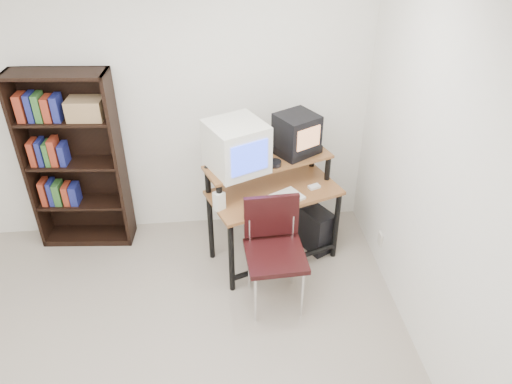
{
  "coord_description": "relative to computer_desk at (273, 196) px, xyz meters",
  "views": [
    {
      "loc": [
        0.52,
        -2.23,
        3.11
      ],
      "look_at": [
        0.86,
        1.1,
        0.91
      ],
      "focal_mm": 35.0,
      "sensor_mm": 36.0,
      "label": 1
    }
  ],
  "objects": [
    {
      "name": "ceiling",
      "position": [
        -1.04,
        -1.38,
        1.92
      ],
      "size": [
        4.0,
        4.0,
        0.01
      ],
      "primitive_type": "cube",
      "color": "white",
      "rests_on": "back_wall"
    },
    {
      "name": "back_wall",
      "position": [
        -1.04,
        0.62,
        0.62
      ],
      "size": [
        4.0,
        0.01,
        2.6
      ],
      "primitive_type": "cube",
      "color": "white",
      "rests_on": "floor"
    },
    {
      "name": "right_wall",
      "position": [
        0.96,
        -1.38,
        0.62
      ],
      "size": [
        0.01,
        4.0,
        2.6
      ],
      "primitive_type": "cube",
      "color": "white",
      "rests_on": "floor"
    },
    {
      "name": "computer_desk",
      "position": [
        0.0,
        0.0,
        0.0
      ],
      "size": [
        1.24,
        0.91,
        0.98
      ],
      "rotation": [
        0.0,
        0.0,
        0.34
      ],
      "color": "#915B2F",
      "rests_on": "floor"
    },
    {
      "name": "crt_monitor",
      "position": [
        -0.31,
        0.01,
        0.5
      ],
      "size": [
        0.58,
        0.58,
        0.41
      ],
      "rotation": [
        0.0,
        0.0,
        0.43
      ],
      "color": "white",
      "rests_on": "computer_desk"
    },
    {
      "name": "vcr",
      "position": [
        0.24,
        0.2,
        0.33
      ],
      "size": [
        0.44,
        0.41,
        0.08
      ],
      "primitive_type": "cube",
      "rotation": [
        0.0,
        0.0,
        0.57
      ],
      "color": "black",
      "rests_on": "computer_desk"
    },
    {
      "name": "crt_tv",
      "position": [
        0.22,
        0.19,
        0.52
      ],
      "size": [
        0.43,
        0.42,
        0.3
      ],
      "rotation": [
        0.0,
        0.0,
        0.5
      ],
      "color": "black",
      "rests_on": "vcr"
    },
    {
      "name": "cd_spindle",
      "position": [
        0.01,
        0.01,
        0.32
      ],
      "size": [
        0.14,
        0.14,
        0.05
      ],
      "primitive_type": "cylinder",
      "rotation": [
        0.0,
        0.0,
        0.18
      ],
      "color": "#26262B",
      "rests_on": "computer_desk"
    },
    {
      "name": "keyboard",
      "position": [
        0.0,
        -0.19,
        0.06
      ],
      "size": [
        0.51,
        0.41,
        0.03
      ],
      "primitive_type": "cube",
      "rotation": [
        0.0,
        0.0,
        0.51
      ],
      "color": "white",
      "rests_on": "computer_desk"
    },
    {
      "name": "mousepad",
      "position": [
        0.35,
        -0.02,
        0.04
      ],
      "size": [
        0.27,
        0.25,
        0.01
      ],
      "primitive_type": "cube",
      "rotation": [
        0.0,
        0.0,
        0.39
      ],
      "color": "black",
      "rests_on": "computer_desk"
    },
    {
      "name": "mouse",
      "position": [
        0.36,
        0.0,
        0.06
      ],
      "size": [
        0.12,
        0.09,
        0.03
      ],
      "primitive_type": "cube",
      "rotation": [
        0.0,
        0.0,
        0.38
      ],
      "color": "white",
      "rests_on": "mousepad"
    },
    {
      "name": "desk_speaker",
      "position": [
        -0.48,
        -0.23,
        0.13
      ],
      "size": [
        0.11,
        0.11,
        0.17
      ],
      "primitive_type": "cube",
      "rotation": [
        0.0,
        0.0,
        0.59
      ],
      "color": "white",
      "rests_on": "computer_desk"
    },
    {
      "name": "pc_tower",
      "position": [
        0.4,
        0.13,
        -0.47
      ],
      "size": [
        0.39,
        0.49,
        0.42
      ],
      "primitive_type": "cube",
      "rotation": [
        0.0,
        0.0,
        0.5
      ],
      "color": "black",
      "rests_on": "floor"
    },
    {
      "name": "school_chair",
      "position": [
        -0.06,
        -0.52,
        -0.1
      ],
      "size": [
        0.49,
        0.49,
        0.94
      ],
      "rotation": [
        0.0,
        0.0,
        0.05
      ],
      "color": "black",
      "rests_on": "floor"
    },
    {
      "name": "bookshelf",
      "position": [
        -1.76,
        0.47,
        0.2
      ],
      "size": [
        0.88,
        0.36,
        1.71
      ],
      "rotation": [
        0.0,
        0.0,
        -0.09
      ],
      "color": "black",
      "rests_on": "floor"
    },
    {
      "name": "wall_outlet",
      "position": [
        0.95,
        -0.23,
        -0.38
      ],
      "size": [
        0.02,
        0.08,
        0.12
      ],
      "primitive_type": "cube",
      "color": "beige",
      "rests_on": "right_wall"
    }
  ]
}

